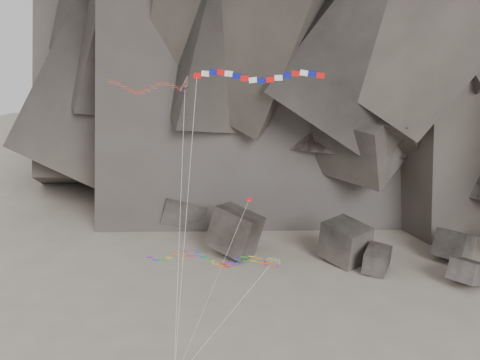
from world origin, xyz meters
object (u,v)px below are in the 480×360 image
(banner_kite, at_px, (257,77))
(parafoil_kite, at_px, (205,258))
(delta_kite, at_px, (142,86))
(pennant_kite, at_px, (232,240))

(banner_kite, distance_m, parafoil_kite, 16.87)
(banner_kite, bearing_deg, delta_kite, 158.10)
(delta_kite, distance_m, pennant_kite, 16.73)
(delta_kite, relative_size, pennant_kite, 1.74)
(parafoil_kite, relative_size, pennant_kite, 0.86)
(delta_kite, bearing_deg, parafoil_kite, -21.51)
(pennant_kite, bearing_deg, banner_kite, -29.27)
(delta_kite, bearing_deg, banner_kite, -5.91)
(banner_kite, distance_m, pennant_kite, 15.15)
(banner_kite, xyz_separation_m, parafoil_kite, (-4.32, -1.60, -16.23))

